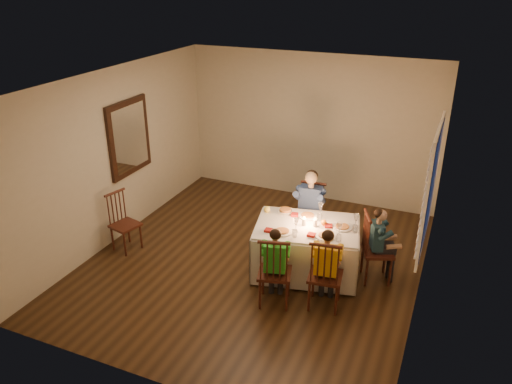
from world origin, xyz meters
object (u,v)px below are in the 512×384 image
at_px(chair_near_left, 274,302).
at_px(chair_end, 374,279).
at_px(adult, 308,245).
at_px(dining_table, 307,239).
at_px(chair_adult, 308,245).
at_px(serving_bowl, 285,212).
at_px(chair_near_right, 323,305).
at_px(child_yellow, 323,305).
at_px(chair_extra, 128,249).
at_px(child_green, 274,302).
at_px(child_teal, 374,279).

bearing_deg(chair_near_left, chair_end, -151.65).
xyz_separation_m(chair_end, adult, (-1.11, 0.51, 0.00)).
bearing_deg(dining_table, chair_adult, 92.29).
height_order(chair_adult, chair_end, same).
bearing_deg(dining_table, adult, 92.29).
xyz_separation_m(chair_near_left, serving_bowl, (-0.25, 1.05, 0.75)).
bearing_deg(chair_near_right, chair_adult, -72.81).
bearing_deg(child_yellow, chair_adult, -72.81).
bearing_deg(chair_extra, chair_end, -65.08).
distance_m(adult, child_green, 1.53).
height_order(dining_table, child_yellow, dining_table).
bearing_deg(child_green, serving_bowl, -91.71).
height_order(chair_near_left, child_yellow, child_yellow).
relative_size(chair_near_right, chair_end, 1.00).
height_order(child_teal, serving_bowl, serving_bowl).
relative_size(chair_end, child_yellow, 0.91).
bearing_deg(chair_near_left, child_yellow, -178.40).
height_order(chair_near_left, child_green, child_green).
bearing_deg(chair_near_right, chair_near_left, 8.97).
xyz_separation_m(chair_near_right, serving_bowl, (-0.85, 0.87, 0.75)).
relative_size(dining_table, child_green, 1.48).
relative_size(child_green, serving_bowl, 5.21).
bearing_deg(child_teal, adult, 43.37).
xyz_separation_m(chair_adult, chair_extra, (-2.47, -1.16, 0.00)).
distance_m(chair_adult, chair_near_left, 1.53).
distance_m(dining_table, child_green, 0.99).
height_order(chair_near_right, child_teal, child_teal).
bearing_deg(child_teal, chair_adult, 43.37).
height_order(chair_end, child_yellow, child_yellow).
xyz_separation_m(chair_end, serving_bowl, (-1.32, 0.04, 0.75)).
xyz_separation_m(chair_adult, adult, (0.00, 0.00, 0.00)).
height_order(chair_near_right, child_green, child_green).
distance_m(chair_adult, child_yellow, 1.49).
distance_m(adult, serving_bowl, 0.91).
relative_size(dining_table, chair_adult, 1.60).
relative_size(chair_extra, child_teal, 0.86).
distance_m(child_teal, serving_bowl, 1.52).
height_order(chair_extra, serving_bowl, serving_bowl).
relative_size(chair_adult, adult, 0.81).
bearing_deg(chair_adult, adult, 0.00).
bearing_deg(child_yellow, serving_bowl, -53.83).
bearing_deg(chair_end, chair_near_right, 128.40).
xyz_separation_m(chair_adult, chair_end, (1.11, -0.51, 0.00)).
distance_m(dining_table, chair_adult, 0.89).
xyz_separation_m(chair_extra, child_green, (2.51, -0.36, 0.00)).
distance_m(chair_end, child_green, 1.48).
xyz_separation_m(dining_table, child_teal, (0.92, 0.19, -0.51)).
relative_size(chair_end, child_green, 0.93).
distance_m(chair_near_right, chair_end, 0.96).
bearing_deg(child_green, dining_table, -115.10).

